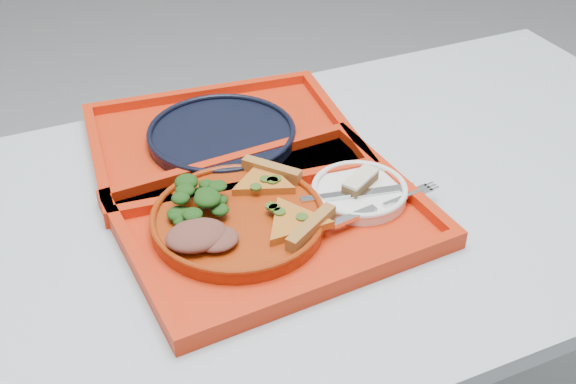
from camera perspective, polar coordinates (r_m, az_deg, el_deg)
The scene contains 13 objects.
table at distance 1.19m, azimuth -0.27°, elevation -4.05°, with size 1.60×0.80×0.75m.
tray_main at distance 1.10m, azimuth -1.05°, elevation -2.48°, with size 0.45×0.35×0.01m, color red.
tray_far at distance 1.29m, azimuth -5.22°, elevation 3.89°, with size 0.45×0.35×0.01m, color red.
dinner_plate at distance 1.08m, azimuth -3.95°, elevation -2.30°, with size 0.26×0.26×0.02m, color #8F2909.
side_plate at distance 1.14m, azimuth 5.65°, elevation -0.11°, with size 0.15×0.15×0.01m, color white.
navy_plate at distance 1.28m, azimuth -5.26°, elevation 4.42°, with size 0.26×0.26×0.02m, color black.
pizza_slice_a at distance 1.05m, azimuth 0.49°, elevation -2.22°, with size 0.12×0.10×0.02m, color orange, non-canonical shape.
pizza_slice_b at distance 1.13m, azimuth -1.97°, elevation 1.03°, with size 0.11×0.10×0.02m, color orange, non-canonical shape.
salad_heap at distance 1.08m, azimuth -7.11°, elevation -0.29°, with size 0.10×0.08×0.05m, color black.
meat_portion at distance 1.02m, azimuth -7.23°, elevation -3.42°, with size 0.09×0.07×0.03m, color brown.
dessert_bar at distance 1.14m, azimuth 5.74°, elevation 0.86°, with size 0.07×0.06×0.02m.
knife at distance 1.12m, azimuth 5.59°, elevation -0.07°, with size 0.18×0.02×0.01m, color silver.
fork at distance 1.10m, azimuth 7.50°, elevation -1.03°, with size 0.18×0.02×0.01m, color silver.
Camera 1 is at (-0.36, -0.83, 1.44)m, focal length 45.00 mm.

